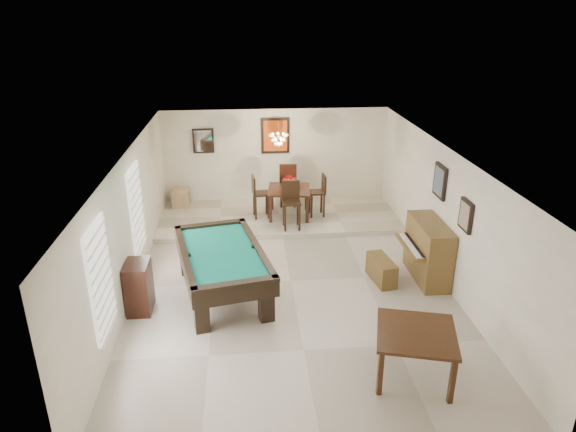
{
  "coord_description": "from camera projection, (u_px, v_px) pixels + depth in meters",
  "views": [
    {
      "loc": [
        -0.84,
        -8.94,
        5.03
      ],
      "look_at": [
        0.0,
        0.6,
        1.15
      ],
      "focal_mm": 32.0,
      "sensor_mm": 36.0,
      "label": 1
    }
  ],
  "objects": [
    {
      "name": "window_left_rear",
      "position": [
        137.0,
        209.0,
        10.0
      ],
      "size": [
        0.06,
        1.0,
        1.7
      ],
      "primitive_type": "cube",
      "color": "white",
      "rests_on": "wall_left"
    },
    {
      "name": "window_left_front",
      "position": [
        101.0,
        279.0,
        7.41
      ],
      "size": [
        0.06,
        1.0,
        1.7
      ],
      "primitive_type": "cube",
      "color": "white",
      "rests_on": "wall_left"
    },
    {
      "name": "wall_front",
      "position": [
        329.0,
        378.0,
        5.57
      ],
      "size": [
        6.0,
        0.04,
        2.6
      ],
      "primitive_type": "cube",
      "color": "silver",
      "rests_on": "ground_plane"
    },
    {
      "name": "wall_right",
      "position": [
        444.0,
        215.0,
        9.97
      ],
      "size": [
        0.04,
        9.0,
        2.6
      ],
      "primitive_type": "cube",
      "color": "silver",
      "rests_on": "ground_plane"
    },
    {
      "name": "dining_step",
      "position": [
        279.0,
        217.0,
        13.19
      ],
      "size": [
        6.0,
        2.5,
        0.12
      ],
      "primitive_type": "cube",
      "color": "beige",
      "rests_on": "ground_plane"
    },
    {
      "name": "ground_plane",
      "position": [
        291.0,
        281.0,
        10.22
      ],
      "size": [
        6.0,
        9.0,
        0.02
      ],
      "primitive_type": "cube",
      "color": "beige"
    },
    {
      "name": "wall_back",
      "position": [
        275.0,
        157.0,
        13.88
      ],
      "size": [
        6.0,
        0.04,
        2.6
      ],
      "primitive_type": "cube",
      "color": "silver",
      "rests_on": "ground_plane"
    },
    {
      "name": "square_table",
      "position": [
        414.0,
        354.0,
        7.43
      ],
      "size": [
        1.36,
        1.36,
        0.76
      ],
      "primitive_type": null,
      "rotation": [
        0.0,
        0.0,
        -0.26
      ],
      "color": "black",
      "rests_on": "ground_plane"
    },
    {
      "name": "corner_bench",
      "position": [
        181.0,
        197.0,
        13.7
      ],
      "size": [
        0.44,
        0.54,
        0.45
      ],
      "primitive_type": "cube",
      "rotation": [
        0.0,
        0.0,
        -0.08
      ],
      "color": "tan",
      "rests_on": "dining_step"
    },
    {
      "name": "chandelier",
      "position": [
        279.0,
        135.0,
        12.34
      ],
      "size": [
        0.44,
        0.44,
        0.6
      ],
      "primitive_type": null,
      "color": "#FFE5B2",
      "rests_on": "ceiling"
    },
    {
      "name": "dining_chair_west",
      "position": [
        261.0,
        197.0,
        12.84
      ],
      "size": [
        0.44,
        0.44,
        1.08
      ],
      "primitive_type": null,
      "rotation": [
        0.0,
        0.0,
        1.68
      ],
      "color": "black",
      "rests_on": "dining_step"
    },
    {
      "name": "ceiling",
      "position": [
        291.0,
        154.0,
        9.24
      ],
      "size": [
        6.0,
        9.0,
        0.04
      ],
      "primitive_type": "cube",
      "color": "white",
      "rests_on": "wall_back"
    },
    {
      "name": "back_painting",
      "position": [
        275.0,
        136.0,
        13.62
      ],
      "size": [
        0.75,
        0.06,
        0.95
      ],
      "primitive_type": "cube",
      "color": "#D84C14",
      "rests_on": "wall_back"
    },
    {
      "name": "flower_vase",
      "position": [
        289.0,
        179.0,
        12.73
      ],
      "size": [
        0.15,
        0.15,
        0.24
      ],
      "primitive_type": null,
      "rotation": [
        0.0,
        0.0,
        0.06
      ],
      "color": "#AD0E0E",
      "rests_on": "dining_table"
    },
    {
      "name": "piano_bench",
      "position": [
        381.0,
        270.0,
        10.14
      ],
      "size": [
        0.45,
        0.89,
        0.47
      ],
      "primitive_type": "cube",
      "rotation": [
        0.0,
        0.0,
        0.15
      ],
      "color": "brown",
      "rests_on": "ground_plane"
    },
    {
      "name": "dining_chair_east",
      "position": [
        317.0,
        195.0,
        12.94
      ],
      "size": [
        0.42,
        0.42,
        1.07
      ],
      "primitive_type": null,
      "rotation": [
        0.0,
        0.0,
        -1.51
      ],
      "color": "black",
      "rests_on": "dining_step"
    },
    {
      "name": "dining_table",
      "position": [
        289.0,
        200.0,
        12.94
      ],
      "size": [
        1.13,
        1.13,
        0.85
      ],
      "primitive_type": null,
      "rotation": [
        0.0,
        0.0,
        -0.1
      ],
      "color": "black",
      "rests_on": "dining_step"
    },
    {
      "name": "back_mirror",
      "position": [
        203.0,
        141.0,
        13.5
      ],
      "size": [
        0.55,
        0.06,
        0.65
      ],
      "primitive_type": "cube",
      "color": "white",
      "rests_on": "wall_back"
    },
    {
      "name": "upright_piano",
      "position": [
        421.0,
        251.0,
        10.11
      ],
      "size": [
        0.8,
        1.42,
        1.19
      ],
      "primitive_type": null,
      "color": "brown",
      "rests_on": "ground_plane"
    },
    {
      "name": "dining_chair_south",
      "position": [
        292.0,
        206.0,
        12.15
      ],
      "size": [
        0.43,
        0.43,
        1.15
      ],
      "primitive_type": null,
      "rotation": [
        0.0,
        0.0,
        0.02
      ],
      "color": "black",
      "rests_on": "dining_step"
    },
    {
      "name": "wall_left",
      "position": [
        129.0,
        226.0,
        9.48
      ],
      "size": [
        0.04,
        9.0,
        2.6
      ],
      "primitive_type": "cube",
      "color": "silver",
      "rests_on": "ground_plane"
    },
    {
      "name": "dining_chair_north",
      "position": [
        288.0,
        184.0,
        13.59
      ],
      "size": [
        0.47,
        0.47,
        1.2
      ],
      "primitive_type": null,
      "rotation": [
        0.0,
        0.0,
        3.07
      ],
      "color": "black",
      "rests_on": "dining_step"
    },
    {
      "name": "right_picture_lower",
      "position": [
        466.0,
        215.0,
        8.89
      ],
      "size": [
        0.06,
        0.45,
        0.55
      ],
      "primitive_type": "cube",
      "color": "gray",
      "rests_on": "wall_right"
    },
    {
      "name": "pool_table",
      "position": [
        223.0,
        273.0,
        9.57
      ],
      "size": [
        1.98,
        2.92,
        0.89
      ],
      "primitive_type": null,
      "rotation": [
        0.0,
        0.0,
        0.21
      ],
      "color": "black",
      "rests_on": "ground_plane"
    },
    {
      "name": "apothecary_chest",
      "position": [
        139.0,
        287.0,
        9.06
      ],
      "size": [
        0.41,
        0.62,
        0.93
      ],
      "primitive_type": "cube",
      "color": "black",
      "rests_on": "ground_plane"
    },
    {
      "name": "right_picture_upper",
      "position": [
        440.0,
        181.0,
        10.02
      ],
      "size": [
        0.06,
        0.55,
        0.65
      ],
      "primitive_type": "cube",
      "color": "slate",
      "rests_on": "wall_right"
    }
  ]
}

